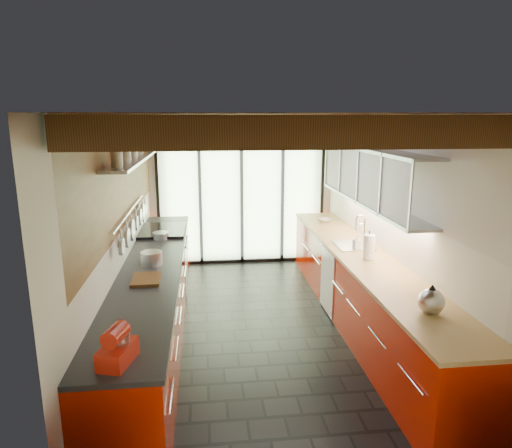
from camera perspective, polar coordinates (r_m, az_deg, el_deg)
The scene contains 18 objects.
ground at distance 5.82m, azimuth 0.56°, elevation -12.99°, with size 5.50×5.50×0.00m, color black.
room_shell at distance 5.29m, azimuth 0.60°, elevation 3.26°, with size 5.50×5.50×5.50m.
ceiling_beams at distance 5.59m, azimuth 0.13°, elevation 12.13°, with size 3.14×5.06×4.90m.
glass_door at distance 7.95m, azimuth -1.82°, elevation 6.68°, with size 2.95×0.10×2.90m.
left_counter at distance 5.63m, azimuth -12.59°, elevation -9.13°, with size 0.68×5.00×0.92m.
range_stove at distance 6.98m, azimuth -11.41°, elevation -4.53°, with size 0.66×0.90×0.97m.
right_counter at distance 5.91m, azimuth 13.04°, elevation -8.03°, with size 0.68×5.00×0.92m.
sink_assembly at distance 6.12m, azimuth 12.18°, elevation -2.32°, with size 0.45×0.52×0.43m.
upper_cabinets_right at distance 5.90m, azimuth 14.23°, elevation 5.82°, with size 0.34×3.00×3.00m.
left_wall_fixtures at distance 5.58m, azimuth -14.99°, elevation 4.69°, with size 0.28×2.60×0.96m.
stand_mixer at distance 3.38m, azimuth -16.92°, elevation -14.53°, with size 0.26×0.35×0.29m.
pot_large at distance 5.36m, azimuth -12.93°, elevation -4.19°, with size 0.24×0.24×0.15m, color silver.
pot_small at distance 6.47m, azimuth -11.83°, elevation -1.41°, with size 0.23×0.23×0.09m, color silver.
cutting_board at distance 4.88m, azimuth -13.55°, elevation -6.74°, with size 0.28×0.40×0.03m, color brown.
kettle at distance 4.26m, azimuth 21.06°, elevation -8.84°, with size 0.29×0.31×0.27m.
paper_towel at distance 5.56m, azimuth 13.95°, elevation -2.85°, with size 0.17×0.17×0.35m.
soap_bottle at distance 5.96m, azimuth 12.49°, elevation -2.24°, with size 0.08×0.08×0.18m, color silver.
bowl at distance 7.43m, azimuth 8.59°, elevation 0.48°, with size 0.20×0.20×0.05m, color silver.
Camera 1 is at (-0.65, -5.17, 2.58)m, focal length 32.00 mm.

